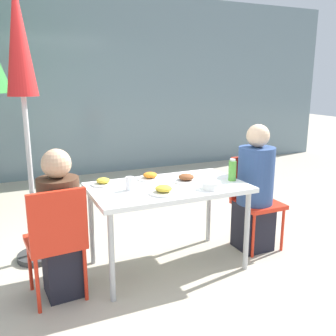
{
  "coord_description": "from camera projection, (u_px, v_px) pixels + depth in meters",
  "views": [
    {
      "loc": [
        -1.23,
        -2.76,
        1.62
      ],
      "look_at": [
        0.0,
        0.0,
        0.89
      ],
      "focal_mm": 40.0,
      "sensor_mm": 36.0,
      "label": 1
    }
  ],
  "objects": [
    {
      "name": "chair_right",
      "position": [
        254.0,
        194.0,
        3.65
      ],
      "size": [
        0.4,
        0.4,
        0.88
      ],
      "rotation": [
        0.0,
        0.0,
        -3.14
      ],
      "color": "red",
      "rests_on": "ground"
    },
    {
      "name": "salad_bowl",
      "position": [
        211.0,
        185.0,
        3.03
      ],
      "size": [
        0.16,
        0.16,
        0.06
      ],
      "color": "white",
      "rests_on": "dining_table"
    },
    {
      "name": "ground_plane",
      "position": [
        168.0,
        266.0,
        3.32
      ],
      "size": [
        24.0,
        24.0,
        0.0
      ],
      "primitive_type": "plane",
      "color": "#B2A893"
    },
    {
      "name": "closed_umbrella",
      "position": [
        21.0,
        66.0,
        3.05
      ],
      "size": [
        0.36,
        0.36,
        2.41
      ],
      "color": "#333333",
      "rests_on": "ground"
    },
    {
      "name": "person_left",
      "position": [
        61.0,
        227.0,
        2.77
      ],
      "size": [
        0.3,
        0.3,
        1.13
      ],
      "rotation": [
        0.0,
        0.0,
        0.08
      ],
      "color": "black",
      "rests_on": "ground"
    },
    {
      "name": "plate_0",
      "position": [
        164.0,
        190.0,
        2.92
      ],
      "size": [
        0.24,
        0.24,
        0.07
      ],
      "color": "white",
      "rests_on": "dining_table"
    },
    {
      "name": "building_facade",
      "position": [
        79.0,
        86.0,
        6.2
      ],
      "size": [
        10.0,
        0.2,
        3.0
      ],
      "color": "slate",
      "rests_on": "ground"
    },
    {
      "name": "plate_1",
      "position": [
        186.0,
        179.0,
        3.26
      ],
      "size": [
        0.24,
        0.24,
        0.07
      ],
      "color": "white",
      "rests_on": "dining_table"
    },
    {
      "name": "plate_3",
      "position": [
        103.0,
        182.0,
        3.16
      ],
      "size": [
        0.21,
        0.21,
        0.06
      ],
      "color": "white",
      "rests_on": "dining_table"
    },
    {
      "name": "dining_table",
      "position": [
        168.0,
        193.0,
        3.16
      ],
      "size": [
        1.3,
        0.76,
        0.74
      ],
      "color": "white",
      "rests_on": "ground"
    },
    {
      "name": "drinking_cup",
      "position": [
        130.0,
        183.0,
        3.0
      ],
      "size": [
        0.07,
        0.07,
        0.11
      ],
      "color": "white",
      "rests_on": "dining_table"
    },
    {
      "name": "chair_left",
      "position": [
        57.0,
        235.0,
        2.69
      ],
      "size": [
        0.43,
        0.43,
        0.88
      ],
      "rotation": [
        0.0,
        0.0,
        0.08
      ],
      "color": "red",
      "rests_on": "ground"
    },
    {
      "name": "plate_2",
      "position": [
        150.0,
        177.0,
        3.33
      ],
      "size": [
        0.23,
        0.23,
        0.06
      ],
      "color": "white",
      "rests_on": "dining_table"
    },
    {
      "name": "bottle",
      "position": [
        232.0,
        170.0,
        3.28
      ],
      "size": [
        0.07,
        0.07,
        0.19
      ],
      "color": "#51A338",
      "rests_on": "dining_table"
    },
    {
      "name": "person_right",
      "position": [
        255.0,
        191.0,
        3.54
      ],
      "size": [
        0.34,
        0.34,
        1.21
      ],
      "rotation": [
        0.0,
        0.0,
        -3.14
      ],
      "color": "black",
      "rests_on": "ground"
    }
  ]
}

